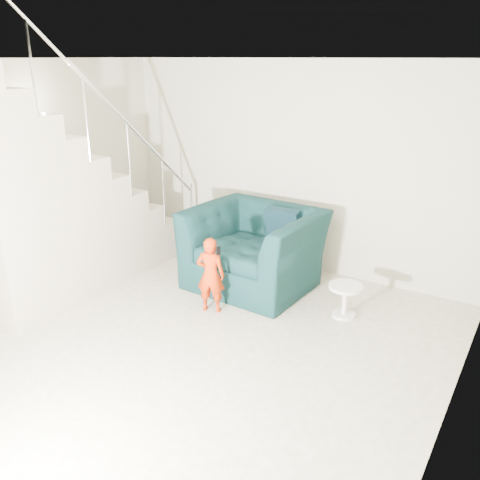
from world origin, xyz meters
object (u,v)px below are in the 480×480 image
at_px(armchair, 254,248).
at_px(side_table, 345,295).
at_px(toddler, 211,275).
at_px(staircase, 57,215).

xyz_separation_m(armchair, side_table, (1.27, -0.18, -0.23)).
distance_m(armchair, side_table, 1.31).
distance_m(armchair, toddler, 0.86).
xyz_separation_m(armchair, staircase, (-1.92, -1.34, 0.46)).
relative_size(armchair, side_table, 3.99).
bearing_deg(toddler, armchair, -113.13).
bearing_deg(side_table, armchair, 171.72).
bearing_deg(toddler, side_table, -172.60).
xyz_separation_m(toddler, staircase, (-1.87, -0.48, 0.51)).
height_order(armchair, side_table, armchair).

